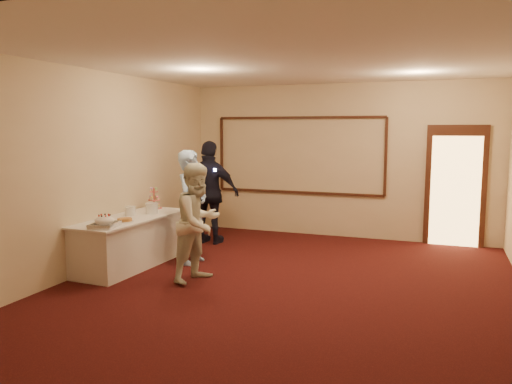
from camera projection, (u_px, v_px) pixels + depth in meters
floor at (286, 288)px, 6.71m from camera, size 7.00×7.00×0.00m
room_walls at (287, 137)px, 6.46m from camera, size 6.04×7.04×3.02m
wall_molding at (299, 155)px, 10.01m from camera, size 3.45×0.04×1.55m
doorway at (455, 187)px, 9.05m from camera, size 1.05×0.07×2.20m
buffet_table at (131, 241)px, 7.75m from camera, size 0.92×2.15×0.77m
pavlova_tray at (105, 222)px, 6.91m from camera, size 0.41×0.49×0.17m
cupcake_stand at (154, 200)px, 8.54m from camera, size 0.27×0.27×0.39m
plate_stack_a at (130, 211)px, 7.86m from camera, size 0.17×0.17×0.14m
plate_stack_b at (152, 208)px, 8.03m from camera, size 0.21×0.21×0.17m
tart at (125, 220)px, 7.32m from camera, size 0.25×0.25×0.05m
man at (192, 207)px, 7.88m from camera, size 0.45×0.67×1.80m
woman at (199, 222)px, 6.96m from camera, size 0.82×0.94×1.66m
guest at (210, 193)px, 9.24m from camera, size 1.12×0.47×1.91m
camera_flash at (214, 170)px, 9.02m from camera, size 0.07×0.05×0.05m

